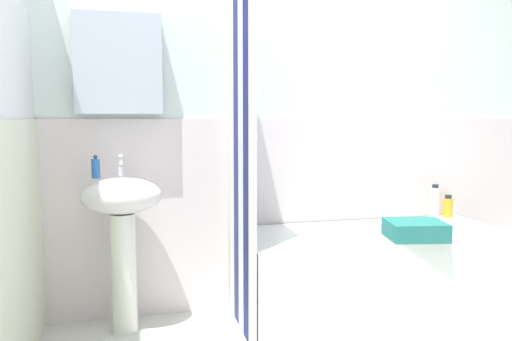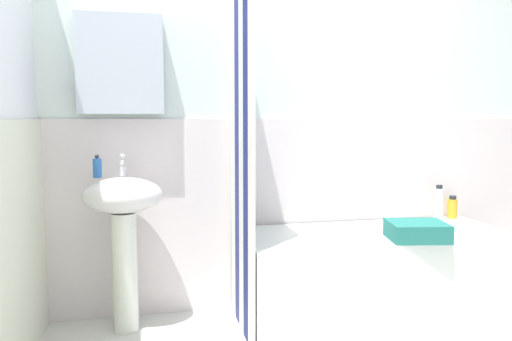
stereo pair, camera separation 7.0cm
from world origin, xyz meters
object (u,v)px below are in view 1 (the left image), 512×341
Objects in this scene: conditioner_bottle at (448,207)px; towel_folded at (415,230)px; sink at (122,220)px; body_wash_bottle at (435,203)px; soap_dispenser at (96,168)px; bathtub at (372,274)px.

towel_folded is at bearing -137.86° from conditioner_bottle.
sink is at bearing -176.37° from conditioner_bottle.
conditioner_bottle is at bearing 42.14° from towel_folded.
sink is at bearing 167.41° from towel_folded.
body_wash_bottle is 0.76× the size of towel_folded.
soap_dispenser is at bearing -177.08° from conditioner_bottle.
body_wash_bottle is (2.15, 0.08, -0.29)m from soap_dispenser.
conditioner_bottle is 0.74m from towel_folded.
body_wash_bottle is at bearing 22.37° from bathtub.
soap_dispenser is (-0.13, 0.02, 0.29)m from sink.
sink is 3.74× the size of body_wash_bottle.
soap_dispenser is 0.85× the size of conditioner_bottle.
towel_folded is at bearing -56.92° from bathtub.
conditioner_bottle is at bearing 16.92° from body_wash_bottle.
towel_folded is (1.60, -0.36, -0.06)m from sink.
bathtub is 0.41m from towel_folded.
soap_dispenser is at bearing 171.51° from sink.
bathtub is (1.59, -0.15, -0.67)m from soap_dispenser.
towel_folded is at bearing -12.59° from sink.
bathtub is at bearing -5.28° from sink.
body_wash_bottle is 0.62m from towel_folded.
soap_dispenser is at bearing 174.45° from bathtub.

